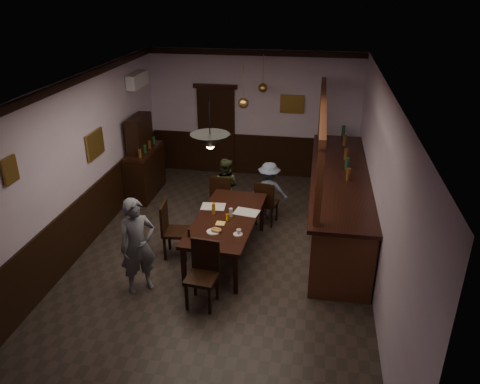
% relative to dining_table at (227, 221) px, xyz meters
% --- Properties ---
extents(room, '(5.01, 8.01, 3.01)m').
position_rel_dining_table_xyz_m(room, '(-0.09, -0.17, 0.81)').
color(room, '#2D2621').
rests_on(room, ground).
extents(dining_table, '(1.16, 2.27, 0.75)m').
position_rel_dining_table_xyz_m(dining_table, '(0.00, 0.00, 0.00)').
color(dining_table, black).
rests_on(dining_table, ground).
extents(chair_far_left, '(0.43, 0.43, 0.97)m').
position_rel_dining_table_xyz_m(chair_far_left, '(-0.35, 1.30, -0.15)').
color(chair_far_left, black).
rests_on(chair_far_left, ground).
extents(chair_far_right, '(0.47, 0.47, 0.92)m').
position_rel_dining_table_xyz_m(chair_far_right, '(0.53, 1.24, -0.18)').
color(chair_far_right, black).
rests_on(chair_far_right, ground).
extents(chair_near, '(0.48, 0.48, 1.01)m').
position_rel_dining_table_xyz_m(chair_near, '(-0.09, -1.31, -0.13)').
color(chair_near, black).
rests_on(chair_near, ground).
extents(chair_side, '(0.46, 0.46, 0.99)m').
position_rel_dining_table_xyz_m(chair_side, '(-0.94, -0.14, -0.14)').
color(chair_side, black).
rests_on(chair_side, ground).
extents(person_standing, '(0.67, 0.65, 1.55)m').
position_rel_dining_table_xyz_m(person_standing, '(-1.14, -1.17, 0.09)').
color(person_standing, slate).
rests_on(person_standing, ground).
extents(person_seated_left, '(0.67, 0.57, 1.21)m').
position_rel_dining_table_xyz_m(person_seated_left, '(-0.34, 1.58, -0.08)').
color(person_seated_left, '#3B4127').
rests_on(person_seated_left, ground).
extents(person_seated_right, '(0.79, 0.47, 1.20)m').
position_rel_dining_table_xyz_m(person_seated_right, '(0.56, 1.51, -0.09)').
color(person_seated_right, slate).
rests_on(person_seated_right, ground).
extents(newspaper_left, '(0.44, 0.33, 0.01)m').
position_rel_dining_table_xyz_m(newspaper_left, '(-0.31, 0.36, 0.07)').
color(newspaper_left, silver).
rests_on(newspaper_left, dining_table).
extents(newspaper_right, '(0.47, 0.37, 0.01)m').
position_rel_dining_table_xyz_m(newspaper_right, '(0.31, 0.24, 0.07)').
color(newspaper_right, silver).
rests_on(newspaper_right, dining_table).
extents(napkin, '(0.16, 0.16, 0.00)m').
position_rel_dining_table_xyz_m(napkin, '(-0.06, -0.22, 0.07)').
color(napkin, '#F6CA5A').
rests_on(napkin, dining_table).
extents(saucer, '(0.15, 0.15, 0.01)m').
position_rel_dining_table_xyz_m(saucer, '(0.29, -0.54, 0.07)').
color(saucer, white).
rests_on(saucer, dining_table).
extents(coffee_cup, '(0.09, 0.09, 0.07)m').
position_rel_dining_table_xyz_m(coffee_cup, '(0.30, -0.53, 0.11)').
color(coffee_cup, white).
rests_on(coffee_cup, saucer).
extents(pastry_plate, '(0.22, 0.22, 0.01)m').
position_rel_dining_table_xyz_m(pastry_plate, '(-0.11, -0.53, 0.07)').
color(pastry_plate, white).
rests_on(pastry_plate, dining_table).
extents(pastry_ring_a, '(0.13, 0.13, 0.04)m').
position_rel_dining_table_xyz_m(pastry_ring_a, '(-0.09, -0.50, 0.10)').
color(pastry_ring_a, '#C68C47').
rests_on(pastry_ring_a, pastry_plate).
extents(pastry_ring_b, '(0.13, 0.13, 0.04)m').
position_rel_dining_table_xyz_m(pastry_ring_b, '(-0.04, -0.52, 0.10)').
color(pastry_ring_b, '#C68C47').
rests_on(pastry_ring_b, pastry_plate).
extents(soda_can, '(0.07, 0.07, 0.12)m').
position_rel_dining_table_xyz_m(soda_can, '(0.04, -0.11, 0.12)').
color(soda_can, '#F6A814').
rests_on(soda_can, dining_table).
extents(beer_glass, '(0.06, 0.06, 0.20)m').
position_rel_dining_table_xyz_m(beer_glass, '(-0.24, 0.10, 0.16)').
color(beer_glass, '#BF721E').
rests_on(beer_glass, dining_table).
extents(water_glass, '(0.06, 0.06, 0.15)m').
position_rel_dining_table_xyz_m(water_glass, '(0.07, 0.05, 0.14)').
color(water_glass, silver).
rests_on(water_glass, dining_table).
extents(pepper_mill, '(0.04, 0.04, 0.14)m').
position_rel_dining_table_xyz_m(pepper_mill, '(-0.46, -0.74, 0.13)').
color(pepper_mill, black).
rests_on(pepper_mill, dining_table).
extents(sideboard, '(0.48, 1.35, 1.79)m').
position_rel_dining_table_xyz_m(sideboard, '(-2.30, 2.24, 0.03)').
color(sideboard, black).
rests_on(sideboard, ground).
extents(bar_counter, '(1.05, 4.50, 2.52)m').
position_rel_dining_table_xyz_m(bar_counter, '(1.91, 1.20, -0.05)').
color(bar_counter, '#4E2614').
rests_on(bar_counter, ground).
extents(door_back, '(0.90, 0.06, 2.10)m').
position_rel_dining_table_xyz_m(door_back, '(-0.99, 3.78, 0.36)').
color(door_back, black).
rests_on(door_back, ground).
extents(ac_unit, '(0.20, 0.85, 0.30)m').
position_rel_dining_table_xyz_m(ac_unit, '(-2.47, 2.73, 1.76)').
color(ac_unit, white).
rests_on(ac_unit, ground).
extents(picture_left_small, '(0.04, 0.28, 0.36)m').
position_rel_dining_table_xyz_m(picture_left_small, '(-2.55, -1.77, 1.46)').
color(picture_left_small, olive).
rests_on(picture_left_small, ground).
extents(picture_left_large, '(0.04, 0.62, 0.48)m').
position_rel_dining_table_xyz_m(picture_left_large, '(-2.55, 0.63, 1.01)').
color(picture_left_large, olive).
rests_on(picture_left_large, ground).
extents(picture_back, '(0.55, 0.04, 0.42)m').
position_rel_dining_table_xyz_m(picture_back, '(0.81, 3.79, 1.11)').
color(picture_back, olive).
rests_on(picture_back, ground).
extents(pendant_iron, '(0.56, 0.56, 0.75)m').
position_rel_dining_table_xyz_m(pendant_iron, '(-0.06, -0.80, 1.68)').
color(pendant_iron, black).
rests_on(pendant_iron, ground).
extents(pendant_brass_mid, '(0.20, 0.20, 0.81)m').
position_rel_dining_table_xyz_m(pendant_brass_mid, '(0.01, 1.71, 1.61)').
color(pendant_brass_mid, '#BF8C3F').
rests_on(pendant_brass_mid, ground).
extents(pendant_brass_far, '(0.20, 0.20, 0.81)m').
position_rel_dining_table_xyz_m(pendant_brass_far, '(0.21, 3.09, 1.61)').
color(pendant_brass_far, '#BF8C3F').
rests_on(pendant_brass_far, ground).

